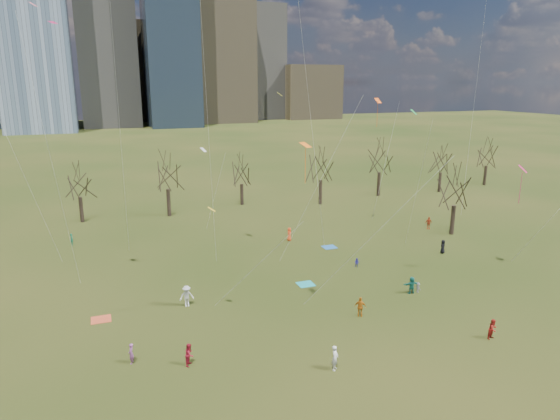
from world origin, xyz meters
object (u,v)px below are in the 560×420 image
object	(u,v)px
blanket_teal	(306,284)
person_2	(190,354)
blanket_crimson	(101,319)
blanket_navy	(329,247)
person_1	(335,358)
person_4	(360,307)

from	to	relation	value
blanket_teal	person_2	size ratio (longest dim) A/B	0.99
blanket_crimson	blanket_navy	bearing A→B (deg)	21.65
person_1	person_4	distance (m)	8.52
blanket_crimson	person_4	bearing A→B (deg)	-18.97
blanket_navy	blanket_crimson	bearing A→B (deg)	-158.35
person_2	blanket_crimson	bearing A→B (deg)	60.41
blanket_crimson	person_2	xyz separation A→B (m)	(5.68, -9.41, 0.80)
blanket_crimson	person_1	distance (m)	20.08
blanket_teal	blanket_crimson	bearing A→B (deg)	-177.19
person_4	blanket_navy	bearing A→B (deg)	-70.78
blanket_navy	blanket_crimson	distance (m)	28.00
blanket_navy	person_2	world-z (taller)	person_2
blanket_teal	blanket_navy	world-z (taller)	same
blanket_teal	person_1	world-z (taller)	person_1
blanket_teal	person_2	distance (m)	16.81
blanket_navy	person_4	distance (m)	18.25
blanket_teal	blanket_navy	bearing A→B (deg)	52.88
blanket_teal	person_4	bearing A→B (deg)	-78.98
blanket_teal	blanket_crimson	xyz separation A→B (m)	(-18.91, -0.93, 0.00)
blanket_teal	blanket_navy	size ratio (longest dim) A/B	1.00
blanket_navy	person_4	size ratio (longest dim) A/B	0.91
blanket_navy	person_4	world-z (taller)	person_4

